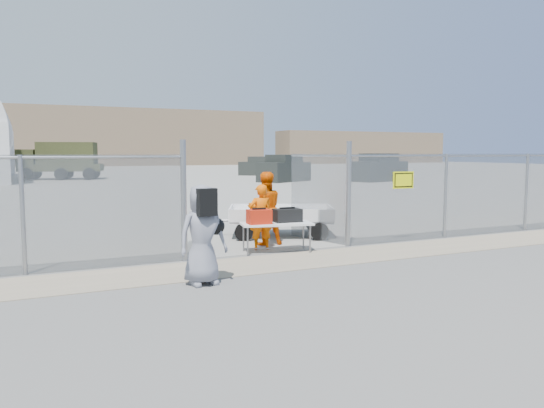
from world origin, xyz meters
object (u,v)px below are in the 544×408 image
security_worker_left (261,217)px  security_worker_right (265,209)px  visitor (202,235)px  folding_table (277,238)px  utility_trailer (281,220)px

security_worker_left → security_worker_right: size_ratio=0.86×
security_worker_left → visitor: (-2.17, -2.48, 0.10)m
folding_table → utility_trailer: 2.30m
security_worker_left → visitor: size_ratio=0.89×
security_worker_right → folding_table: bearing=88.2°
security_worker_right → utility_trailer: size_ratio=0.50×
security_worker_right → utility_trailer: security_worker_right is taller
security_worker_right → security_worker_left: bearing=65.2°
folding_table → utility_trailer: utility_trailer is taller
visitor → utility_trailer: size_ratio=0.49×
folding_table → security_worker_left: 0.64m
folding_table → utility_trailer: (1.09, 2.02, 0.09)m
security_worker_left → utility_trailer: size_ratio=0.43×
security_worker_right → visitor: security_worker_right is taller
folding_table → visitor: visitor is taller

